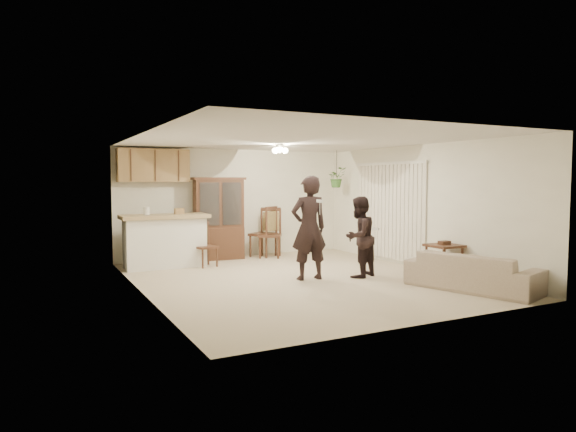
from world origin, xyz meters
name	(u,v)px	position (x,y,z in m)	size (l,w,h in m)	color
floor	(299,279)	(0.00, 0.00, 0.00)	(6.50, 6.50, 0.00)	#BBA58D
ceiling	(300,140)	(0.00, 0.00, 2.50)	(5.50, 6.50, 0.02)	silver
wall_back	(234,203)	(0.00, 3.25, 1.25)	(5.50, 0.02, 2.50)	white
wall_front	(425,224)	(0.00, -3.25, 1.25)	(5.50, 0.02, 2.50)	white
wall_left	(143,215)	(-2.75, 0.00, 1.25)	(0.02, 6.50, 2.50)	white
wall_right	(419,207)	(2.75, 0.00, 1.25)	(0.02, 6.50, 2.50)	white
breakfast_bar	(165,243)	(-1.85, 2.35, 0.50)	(1.60, 0.55, 1.00)	white
bar_top	(165,216)	(-1.85, 2.35, 1.05)	(1.75, 0.70, 0.08)	tan
upper_cabinets	(153,165)	(-1.90, 3.07, 2.10)	(1.50, 0.34, 0.70)	olive
vertical_blinds	(389,212)	(2.71, 0.90, 1.10)	(0.06, 2.30, 2.10)	white
ceiling_fixture	(280,149)	(0.20, 1.20, 2.40)	(0.36, 0.36, 0.20)	#FDEDBD
hanging_plant	(337,178)	(2.30, 2.40, 1.85)	(0.43, 0.37, 0.48)	#295F26
plant_cord	(337,164)	(2.30, 2.40, 2.17)	(0.01, 0.01, 0.65)	black
sofa	(472,268)	(2.09, -2.06, 0.37)	(1.87, 0.73, 0.73)	beige
adult	(309,230)	(0.15, -0.08, 0.90)	(0.66, 0.43, 1.80)	black
child	(359,241)	(1.08, -0.30, 0.68)	(0.66, 0.51, 1.35)	black
china_hutch	(219,219)	(-0.50, 2.92, 0.91)	(1.21, 0.55, 1.85)	#3A2415
side_table	(444,260)	(2.44, -1.06, 0.32)	(0.56, 0.56, 0.68)	#3A2415
chair_bar	(206,254)	(-1.08, 2.10, 0.26)	(0.49, 0.49, 0.92)	#3A2415
chair_hutch_left	(270,243)	(0.65, 2.65, 0.32)	(0.69, 0.69, 1.15)	#3A2415
chair_hutch_right	(263,242)	(0.56, 2.84, 0.33)	(0.73, 0.73, 1.18)	#3A2415
controller_adult	(320,201)	(0.12, -0.51, 1.43)	(0.05, 0.16, 0.05)	white
controller_child	(376,229)	(1.21, -0.62, 0.91)	(0.04, 0.13, 0.04)	white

